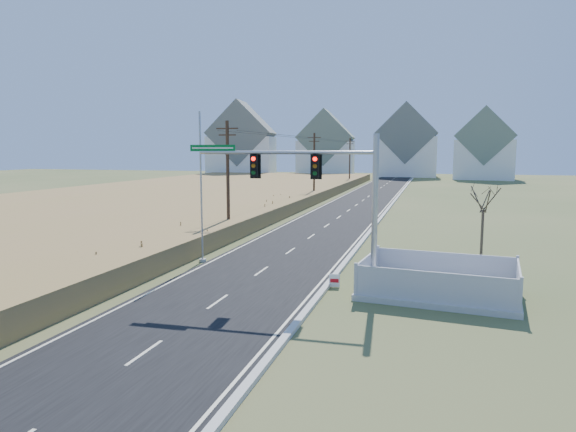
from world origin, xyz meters
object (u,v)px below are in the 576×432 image
object	(u,v)px
traffic_signal_mast	(334,197)
flagpole	(201,203)
open_sign	(334,281)
fence_enclosure	(439,289)
bare_tree	(484,197)

from	to	relation	value
traffic_signal_mast	flagpole	xyz separation A→B (m)	(-8.91, 4.49, -0.98)
open_sign	flagpole	distance (m)	10.03
traffic_signal_mast	fence_enclosure	world-z (taller)	traffic_signal_mast
traffic_signal_mast	fence_enclosure	bearing A→B (deg)	8.72
fence_enclosure	open_sign	bearing A→B (deg)	-174.25
bare_tree	open_sign	bearing A→B (deg)	-139.20
traffic_signal_mast	bare_tree	world-z (taller)	traffic_signal_mast
flagpole	bare_tree	distance (m)	16.33
fence_enclosure	flagpole	bearing A→B (deg)	171.58
traffic_signal_mast	bare_tree	xyz separation A→B (m)	(7.18, 7.23, -0.46)
open_sign	flagpole	world-z (taller)	flagpole
flagpole	open_sign	bearing A→B (deg)	-22.03
traffic_signal_mast	fence_enclosure	size ratio (longest dim) A/B	1.25
fence_enclosure	open_sign	distance (m)	4.94
fence_enclosure	flagpole	size ratio (longest dim) A/B	0.84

